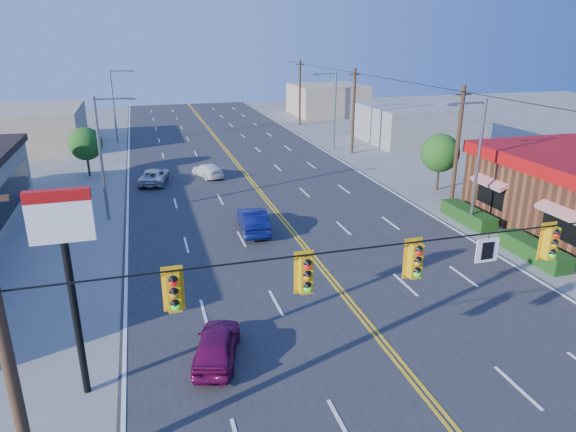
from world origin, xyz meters
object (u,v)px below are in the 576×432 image
object	(u,v)px
pizza_hut_sign	(66,252)
car_silver	(154,177)
signal_span	(446,273)
car_blue	(253,221)
car_magenta	(217,346)
car_white	(208,171)

from	to	relation	value
pizza_hut_sign	car_silver	distance (m)	26.46
signal_span	car_blue	size ratio (longest dim) A/B	5.54
signal_span	car_magenta	world-z (taller)	signal_span
signal_span	car_magenta	distance (m)	8.86
pizza_hut_sign	car_magenta	bearing A→B (deg)	6.24
car_magenta	car_white	bearing A→B (deg)	-80.53
signal_span	car_white	distance (m)	31.16
car_silver	car_magenta	bearing A→B (deg)	104.55
car_white	car_silver	distance (m)	4.53
pizza_hut_sign	car_blue	xyz separation A→B (m)	(8.69, 13.06, -4.46)
pizza_hut_sign	car_white	bearing A→B (deg)	73.84
pizza_hut_sign	car_white	xyz separation A→B (m)	(7.74, 26.70, -4.62)
car_magenta	pizza_hut_sign	bearing A→B (deg)	22.65
car_blue	car_white	distance (m)	13.68
car_blue	car_silver	world-z (taller)	car_blue
signal_span	car_magenta	xyz separation A→B (m)	(-6.33, 4.50, -4.25)
car_magenta	car_white	xyz separation A→B (m)	(3.19, 26.21, -0.07)
pizza_hut_sign	car_magenta	xyz separation A→B (m)	(4.55, 0.50, -4.55)
car_white	signal_span	bearing A→B (deg)	77.72
car_blue	car_white	xyz separation A→B (m)	(-0.95, 13.64, -0.16)
pizza_hut_sign	car_white	world-z (taller)	pizza_hut_sign
car_magenta	signal_span	bearing A→B (deg)	161.03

